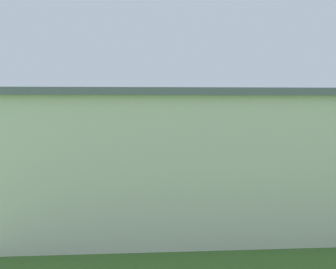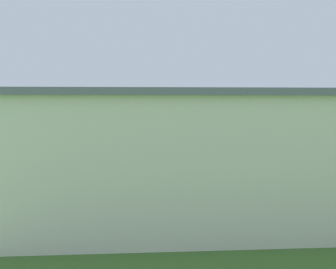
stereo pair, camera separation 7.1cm
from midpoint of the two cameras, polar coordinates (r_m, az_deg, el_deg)
name	(u,v)px [view 2 (the right image)]	position (r m, az deg, el deg)	size (l,w,h in m)	color
ground_plane	(157,153)	(71.92, -1.15, -2.03)	(400.00, 400.00, 0.00)	#3D6628
hangar	(284,153)	(32.86, 12.44, -1.99)	(35.69, 16.63, 7.51)	beige
biplane	(135,119)	(74.85, -3.52, 1.72)	(8.64, 7.61, 3.57)	yellow
car_silver	(73,171)	(47.25, -10.18, -3.94)	(2.52, 4.77, 1.55)	#B7B7BC
person_crossing_taxiway	(234,165)	(51.66, 7.14, -3.30)	(0.47, 0.47, 1.62)	#3F3F47
person_near_hangar_door	(35,166)	(51.66, -14.08, -3.35)	(0.45, 0.45, 1.66)	navy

